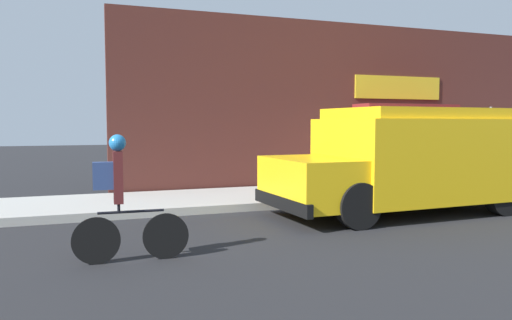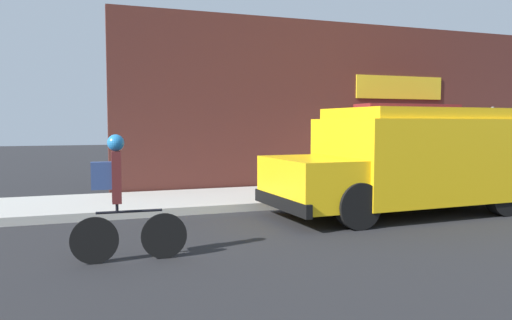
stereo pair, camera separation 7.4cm
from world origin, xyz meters
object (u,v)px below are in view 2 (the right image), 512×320
at_px(school_bus, 414,159).
at_px(cyclist, 120,199).
at_px(stop_sign_post, 493,133).
at_px(trash_bin, 418,168).

distance_m(school_bus, cyclist, 6.32).
bearing_deg(cyclist, stop_sign_post, 22.77).
relative_size(stop_sign_post, trash_bin, 2.33).
bearing_deg(trash_bin, school_bus, -128.98).
xyz_separation_m(school_bus, stop_sign_post, (4.01, 1.94, 0.47)).
xyz_separation_m(school_bus, cyclist, (-6.05, -1.79, -0.27)).
bearing_deg(stop_sign_post, school_bus, -154.19).
distance_m(cyclist, stop_sign_post, 10.76).
xyz_separation_m(cyclist, trash_bin, (8.38, 4.67, -0.22)).
bearing_deg(school_bus, cyclist, -165.80).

